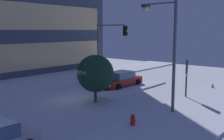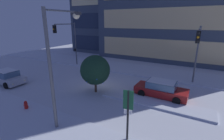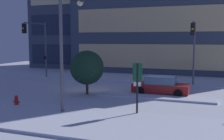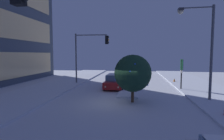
% 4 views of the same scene
% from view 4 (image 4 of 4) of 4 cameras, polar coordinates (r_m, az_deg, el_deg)
% --- Properties ---
extents(ground, '(52.00, 52.00, 0.00)m').
position_cam_4_polar(ground, '(14.02, 2.56, -10.07)').
color(ground, silver).
extents(curb_strip_far, '(52.00, 5.20, 0.14)m').
position_cam_4_polar(curb_strip_far, '(16.68, -26.16, -7.89)').
color(curb_strip_far, silver).
rests_on(curb_strip_far, ground).
extents(median_strip, '(9.00, 1.80, 0.14)m').
position_cam_4_polar(median_strip, '(19.64, 5.35, -5.54)').
color(median_strip, silver).
rests_on(median_strip, ground).
extents(car_far, '(4.66, 2.12, 1.49)m').
position_cam_4_polar(car_far, '(19.81, 0.92, -3.54)').
color(car_far, maroon).
rests_on(car_far, ground).
extents(traffic_light_corner_far_right, '(0.32, 4.20, 6.12)m').
position_cam_4_polar(traffic_light_corner_far_right, '(22.52, -7.15, 6.50)').
color(traffic_light_corner_far_right, '#565960').
rests_on(traffic_light_corner_far_right, ground).
extents(street_lamp_arched, '(0.56, 2.64, 7.27)m').
position_cam_4_polar(street_lamp_arched, '(15.67, 26.12, 8.59)').
color(street_lamp_arched, '#565960').
rests_on(street_lamp_arched, ground).
extents(parking_info_sign, '(0.55, 0.17, 3.12)m').
position_cam_4_polar(parking_info_sign, '(19.75, 20.75, -0.11)').
color(parking_info_sign, black).
rests_on(parking_info_sign, ground).
extents(decorated_tree_median, '(2.82, 2.79, 3.60)m').
position_cam_4_polar(decorated_tree_median, '(13.82, 6.45, -1.02)').
color(decorated_tree_median, '#473323').
rests_on(decorated_tree_median, ground).
extents(construction_cone, '(0.36, 0.36, 0.55)m').
position_cam_4_polar(construction_cone, '(24.88, 18.75, -3.09)').
color(construction_cone, orange).
rests_on(construction_cone, ground).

